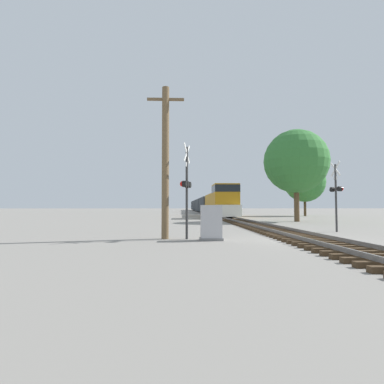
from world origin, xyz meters
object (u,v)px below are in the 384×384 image
at_px(crossing_signal_near, 186,186).
at_px(tree_mid_background, 305,182).
at_px(freight_train, 203,205).
at_px(utility_pole, 165,160).
at_px(crossing_signal_far, 336,192).
at_px(tree_far_right, 296,162).
at_px(relay_cabinet, 211,223).

relative_size(crossing_signal_near, tree_mid_background, 0.53).
bearing_deg(freight_train, tree_mid_background, -66.06).
bearing_deg(utility_pole, crossing_signal_far, 18.93).
bearing_deg(tree_mid_background, tree_far_right, -115.28).
height_order(crossing_signal_far, relay_cabinet, crossing_signal_far).
bearing_deg(freight_train, tree_far_right, -82.80).
bearing_deg(freight_train, crossing_signal_far, -86.37).
distance_m(freight_train, crossing_signal_near, 64.09).
xyz_separation_m(relay_cabinet, utility_pole, (-2.14, 0.68, 2.98)).
distance_m(freight_train, relay_cabinet, 64.53).
bearing_deg(tree_mid_background, crossing_signal_near, -120.89).
relative_size(relay_cabinet, utility_pole, 0.22).
relative_size(freight_train, relay_cabinet, 54.92).
height_order(crossing_signal_near, crossing_signal_far, crossing_signal_near).
relative_size(freight_train, crossing_signal_near, 19.42).
relative_size(freight_train, utility_pole, 12.02).
xyz_separation_m(freight_train, tree_mid_background, (13.96, -31.44, 3.57)).
height_order(freight_train, tree_far_right, tree_far_right).
relative_size(freight_train, tree_far_right, 9.44).
bearing_deg(utility_pole, relay_cabinet, -17.55).
bearing_deg(relay_cabinet, crossing_signal_far, 27.35).
bearing_deg(crossing_signal_far, crossing_signal_near, 103.52).
bearing_deg(tree_far_right, freight_train, 97.20).
xyz_separation_m(freight_train, relay_cabinet, (-4.30, -64.38, -1.04)).
distance_m(relay_cabinet, utility_pole, 3.73).
xyz_separation_m(tree_far_right, tree_mid_background, (7.88, 16.68, -0.72)).
xyz_separation_m(crossing_signal_near, crossing_signal_far, (9.25, 3.68, -0.08)).
distance_m(crossing_signal_far, utility_pole, 10.92).
bearing_deg(tree_mid_background, utility_pole, -122.31).
bearing_deg(tree_mid_background, relay_cabinet, -119.00).
xyz_separation_m(crossing_signal_near, tree_far_right, (11.51, 15.74, 3.60)).
bearing_deg(crossing_signal_near, tree_far_right, 161.74).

